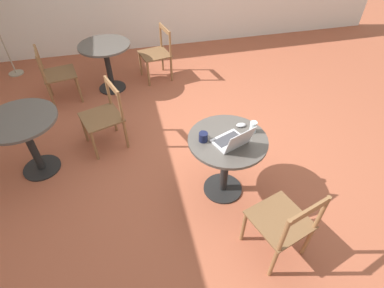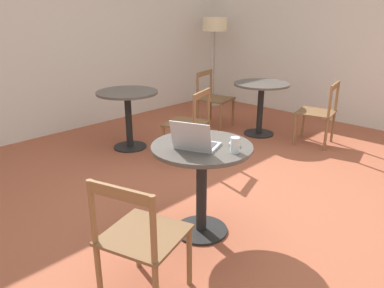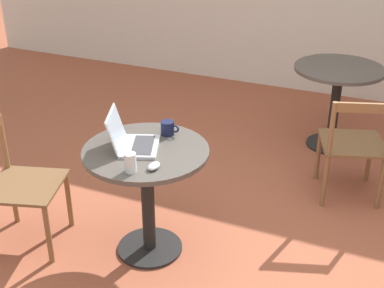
% 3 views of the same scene
% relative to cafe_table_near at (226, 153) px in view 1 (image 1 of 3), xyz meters
% --- Properties ---
extents(ground_plane, '(16.00, 16.00, 0.00)m').
position_rel_cafe_table_near_xyz_m(ground_plane, '(0.69, 0.09, -0.57)').
color(ground_plane, '#9E5138').
extents(cafe_table_near, '(0.78, 0.78, 0.75)m').
position_rel_cafe_table_near_xyz_m(cafe_table_near, '(0.00, 0.00, 0.00)').
color(cafe_table_near, black).
rests_on(cafe_table_near, ground_plane).
extents(cafe_table_mid, '(0.78, 0.78, 0.75)m').
position_rel_cafe_table_near_xyz_m(cafe_table_mid, '(2.47, 1.11, 0.00)').
color(cafe_table_mid, black).
rests_on(cafe_table_mid, ground_plane).
extents(cafe_table_far, '(0.78, 0.78, 0.75)m').
position_rel_cafe_table_near_xyz_m(cafe_table_far, '(0.82, 2.02, 0.00)').
color(cafe_table_far, black).
rests_on(cafe_table_far, ground_plane).
extents(chair_near_left, '(0.57, 0.57, 0.84)m').
position_rel_cafe_table_near_xyz_m(chair_near_left, '(-0.82, -0.25, -0.13)').
color(chair_near_left, brown).
rests_on(chair_near_left, ground_plane).
extents(chair_mid_back, '(0.54, 0.54, 0.84)m').
position_rel_cafe_table_near_xyz_m(chair_mid_back, '(2.31, 1.86, -0.13)').
color(chair_mid_back, brown).
rests_on(chair_mid_back, ground_plane).
extents(chair_mid_front, '(0.54, 0.54, 0.84)m').
position_rel_cafe_table_near_xyz_m(chair_mid_front, '(2.64, 0.30, -0.13)').
color(chair_mid_front, brown).
rests_on(chair_mid_front, ground_plane).
extents(chair_far_front, '(0.57, 0.57, 0.84)m').
position_rel_cafe_table_near_xyz_m(chair_far_front, '(1.10, 1.19, -0.13)').
color(chair_far_front, brown).
rests_on(chair_far_front, ground_plane).
extents(laptop, '(0.38, 0.39, 0.23)m').
position_rel_cafe_table_near_xyz_m(laptop, '(-0.08, -0.01, 0.23)').
color(laptop, '#B7B7BC').
rests_on(laptop, cafe_table_near).
extents(mouse, '(0.06, 0.10, 0.03)m').
position_rel_cafe_table_near_xyz_m(mouse, '(0.15, -0.19, 0.20)').
color(mouse, '#B7B7BC').
rests_on(mouse, cafe_table_near).
extents(mug, '(0.12, 0.09, 0.09)m').
position_rel_cafe_table_near_xyz_m(mug, '(0.04, 0.24, 0.23)').
color(mug, '#141938').
rests_on(mug, cafe_table_near).
extents(drinking_glass, '(0.07, 0.07, 0.11)m').
position_rel_cafe_table_near_xyz_m(drinking_glass, '(0.05, -0.27, 0.24)').
color(drinking_glass, silver).
rests_on(drinking_glass, cafe_table_near).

